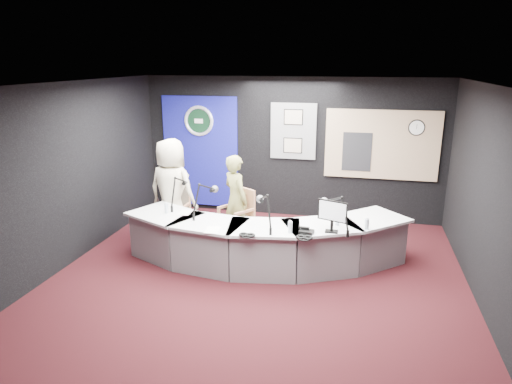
% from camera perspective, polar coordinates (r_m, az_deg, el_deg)
% --- Properties ---
extents(ground, '(6.00, 6.00, 0.00)m').
position_cam_1_polar(ground, '(6.83, 0.11, -10.86)').
color(ground, black).
rests_on(ground, ground).
extents(ceiling, '(6.00, 6.00, 0.02)m').
position_cam_1_polar(ceiling, '(6.09, 0.13, 13.31)').
color(ceiling, silver).
rests_on(ceiling, ground).
extents(wall_back, '(6.00, 0.02, 2.80)m').
position_cam_1_polar(wall_back, '(9.19, 4.35, 5.46)').
color(wall_back, black).
rests_on(wall_back, ground).
extents(wall_front, '(6.00, 0.02, 2.80)m').
position_cam_1_polar(wall_front, '(3.65, -10.76, -12.00)').
color(wall_front, black).
rests_on(wall_front, ground).
extents(wall_left, '(0.02, 6.00, 2.80)m').
position_cam_1_polar(wall_left, '(7.55, -22.66, 1.88)').
color(wall_left, black).
rests_on(wall_left, ground).
extents(wall_right, '(0.02, 6.00, 2.80)m').
position_cam_1_polar(wall_right, '(6.38, 27.40, -1.19)').
color(wall_right, black).
rests_on(wall_right, ground).
extents(broadcast_desk, '(4.50, 1.90, 0.75)m').
position_cam_1_polar(broadcast_desk, '(7.17, 0.72, -6.20)').
color(broadcast_desk, silver).
rests_on(broadcast_desk, ground).
extents(backdrop_panel, '(1.60, 0.05, 2.30)m').
position_cam_1_polar(backdrop_panel, '(9.66, -6.95, 5.01)').
color(backdrop_panel, navy).
rests_on(backdrop_panel, wall_back).
extents(agency_seal, '(0.63, 0.07, 0.63)m').
position_cam_1_polar(agency_seal, '(9.51, -7.16, 8.80)').
color(agency_seal, silver).
rests_on(agency_seal, backdrop_panel).
extents(seal_center, '(0.48, 0.01, 0.48)m').
position_cam_1_polar(seal_center, '(9.52, -7.15, 8.81)').
color(seal_center, black).
rests_on(seal_center, backdrop_panel).
extents(pinboard, '(0.90, 0.04, 1.10)m').
position_cam_1_polar(pinboard, '(9.09, 4.68, 7.58)').
color(pinboard, slate).
rests_on(pinboard, wall_back).
extents(framed_photo_upper, '(0.34, 0.02, 0.27)m').
position_cam_1_polar(framed_photo_upper, '(9.03, 4.69, 9.31)').
color(framed_photo_upper, gray).
rests_on(framed_photo_upper, pinboard).
extents(framed_photo_lower, '(0.34, 0.02, 0.27)m').
position_cam_1_polar(framed_photo_lower, '(9.11, 4.61, 5.81)').
color(framed_photo_lower, gray).
rests_on(framed_photo_lower, pinboard).
extents(booth_window_frame, '(2.12, 0.06, 1.32)m').
position_cam_1_polar(booth_window_frame, '(9.04, 15.42, 5.71)').
color(booth_window_frame, tan).
rests_on(booth_window_frame, wall_back).
extents(booth_glow, '(2.00, 0.02, 1.20)m').
position_cam_1_polar(booth_glow, '(9.03, 15.42, 5.70)').
color(booth_glow, '#FFCEA1').
rests_on(booth_glow, booth_window_frame).
extents(equipment_rack, '(0.55, 0.02, 0.75)m').
position_cam_1_polar(equipment_rack, '(9.03, 12.50, 4.93)').
color(equipment_rack, black).
rests_on(equipment_rack, booth_window_frame).
extents(wall_clock, '(0.28, 0.01, 0.28)m').
position_cam_1_polar(wall_clock, '(9.00, 19.44, 7.59)').
color(wall_clock, white).
rests_on(wall_clock, booth_window_frame).
extents(armchair_left, '(0.59, 0.59, 1.05)m').
position_cam_1_polar(armchair_left, '(8.21, -10.35, -2.40)').
color(armchair_left, '#AD714F').
rests_on(armchair_left, ground).
extents(armchair_right, '(0.77, 0.77, 0.98)m').
position_cam_1_polar(armchair_right, '(7.94, -2.52, -3.05)').
color(armchair_right, '#AD714F').
rests_on(armchair_right, ground).
extents(draped_jacket, '(0.50, 0.10, 0.70)m').
position_cam_1_polar(draped_jacket, '(8.40, -9.85, -1.25)').
color(draped_jacket, '#655E55').
rests_on(draped_jacket, armchair_left).
extents(person_man, '(0.98, 0.72, 1.82)m').
position_cam_1_polar(person_man, '(8.09, -10.49, 0.20)').
color(person_man, beige).
rests_on(person_man, ground).
extents(person_woman, '(0.68, 0.66, 1.58)m').
position_cam_1_polar(person_woman, '(7.85, -2.54, -0.99)').
color(person_woman, olive).
rests_on(person_woman, ground).
extents(computer_monitor, '(0.40, 0.17, 0.29)m').
position_cam_1_polar(computer_monitor, '(6.49, 9.54, -2.32)').
color(computer_monitor, black).
rests_on(computer_monitor, broadcast_desk).
extents(desk_phone, '(0.21, 0.18, 0.05)m').
position_cam_1_polar(desk_phone, '(6.49, 6.34, -4.97)').
color(desk_phone, black).
rests_on(desk_phone, broadcast_desk).
extents(headphones_near, '(0.22, 0.22, 0.04)m').
position_cam_1_polar(headphones_near, '(6.31, 6.07, -5.66)').
color(headphones_near, black).
rests_on(headphones_near, broadcast_desk).
extents(headphones_far, '(0.20, 0.20, 0.03)m').
position_cam_1_polar(headphones_far, '(6.35, -1.14, -5.40)').
color(headphones_far, black).
rests_on(headphones_far, broadcast_desk).
extents(paper_stack, '(0.20, 0.28, 0.00)m').
position_cam_1_polar(paper_stack, '(7.40, -8.87, -2.54)').
color(paper_stack, white).
rests_on(paper_stack, broadcast_desk).
extents(notepad, '(0.22, 0.30, 0.00)m').
position_cam_1_polar(notepad, '(6.61, -5.46, -4.73)').
color(notepad, white).
rests_on(notepad, broadcast_desk).
extents(boom_mic_a, '(0.16, 0.74, 0.60)m').
position_cam_1_polar(boom_mic_a, '(7.65, -9.60, 0.38)').
color(boom_mic_a, black).
rests_on(boom_mic_a, broadcast_desk).
extents(boom_mic_b, '(0.27, 0.72, 0.60)m').
position_cam_1_polar(boom_mic_b, '(7.18, -6.47, -0.54)').
color(boom_mic_b, black).
rests_on(boom_mic_b, broadcast_desk).
extents(boom_mic_c, '(0.40, 0.67, 0.60)m').
position_cam_1_polar(boom_mic_c, '(6.59, 1.15, -1.98)').
color(boom_mic_c, black).
rests_on(boom_mic_c, broadcast_desk).
extents(boom_mic_d, '(0.50, 0.61, 0.60)m').
position_cam_1_polar(boom_mic_d, '(6.60, 9.95, -2.22)').
color(boom_mic_d, black).
rests_on(boom_mic_d, broadcast_desk).
extents(water_bottles, '(3.18, 0.52, 0.18)m').
position_cam_1_polar(water_bottles, '(6.78, 0.40, -3.34)').
color(water_bottles, silver).
rests_on(water_bottles, broadcast_desk).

